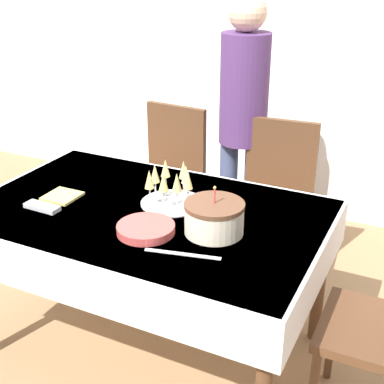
% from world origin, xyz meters
% --- Properties ---
extents(ground_plane, '(12.00, 12.00, 0.00)m').
position_xyz_m(ground_plane, '(0.00, 0.00, 0.00)').
color(ground_plane, '#93704C').
extents(wall_back, '(8.00, 0.05, 2.70)m').
position_xyz_m(wall_back, '(0.00, 1.85, 1.35)').
color(wall_back, silver).
rests_on(wall_back, ground_plane).
extents(dining_table, '(1.58, 1.00, 0.77)m').
position_xyz_m(dining_table, '(0.00, 0.00, 0.67)').
color(dining_table, white).
rests_on(dining_table, ground_plane).
extents(dining_chair_far_left, '(0.45, 0.45, 0.98)m').
position_xyz_m(dining_chair_far_left, '(-0.34, 0.82, 0.54)').
color(dining_chair_far_left, '#51331E').
rests_on(dining_chair_far_left, ground_plane).
extents(dining_chair_far_right, '(0.45, 0.45, 0.98)m').
position_xyz_m(dining_chair_far_right, '(0.34, 0.82, 0.54)').
color(dining_chair_far_right, '#51331E').
rests_on(dining_chair_far_right, ground_plane).
extents(birthday_cake, '(0.25, 0.25, 0.21)m').
position_xyz_m(birthday_cake, '(0.35, -0.06, 0.84)').
color(birthday_cake, beige).
rests_on(birthday_cake, dining_table).
extents(champagne_tray, '(0.29, 0.29, 0.18)m').
position_xyz_m(champagne_tray, '(0.07, 0.11, 0.86)').
color(champagne_tray, silver).
rests_on(champagne_tray, dining_table).
extents(plate_stack_main, '(0.24, 0.24, 0.03)m').
position_xyz_m(plate_stack_main, '(0.10, -0.18, 0.79)').
color(plate_stack_main, '#CC4C47').
rests_on(plate_stack_main, dining_table).
extents(cake_knife, '(0.30, 0.08, 0.00)m').
position_xyz_m(cake_knife, '(0.32, -0.27, 0.77)').
color(cake_knife, silver).
rests_on(cake_knife, dining_table).
extents(fork_pile, '(0.17, 0.06, 0.02)m').
position_xyz_m(fork_pile, '(-0.43, -0.20, 0.78)').
color(fork_pile, silver).
rests_on(fork_pile, dining_table).
extents(napkin_pile, '(0.15, 0.15, 0.01)m').
position_xyz_m(napkin_pile, '(-0.42, -0.06, 0.77)').
color(napkin_pile, '#E0D166').
rests_on(napkin_pile, dining_table).
extents(person_standing, '(0.28, 0.28, 1.63)m').
position_xyz_m(person_standing, '(0.07, 1.00, 0.98)').
color(person_standing, '#3F4C72').
rests_on(person_standing, ground_plane).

